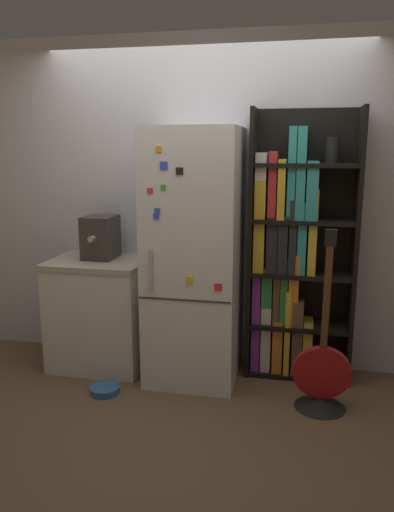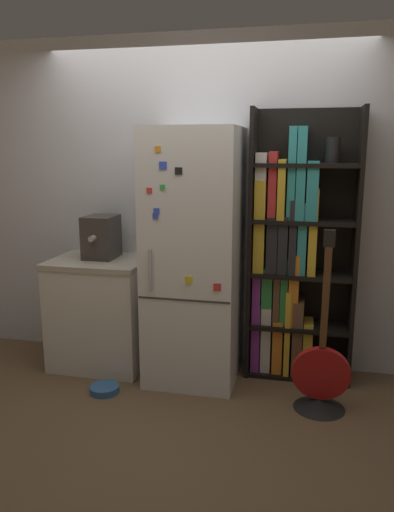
% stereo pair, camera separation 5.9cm
% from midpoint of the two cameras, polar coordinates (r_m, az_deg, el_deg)
% --- Properties ---
extents(ground_plane, '(16.00, 16.00, 0.00)m').
position_cam_midpoint_polar(ground_plane, '(3.93, -0.20, -14.03)').
color(ground_plane, brown).
extents(wall_back, '(8.00, 0.05, 2.60)m').
position_cam_midpoint_polar(wall_back, '(4.01, 1.31, 5.94)').
color(wall_back, silver).
rests_on(wall_back, ground_plane).
extents(refrigerator, '(0.67, 0.70, 1.89)m').
position_cam_midpoint_polar(refrigerator, '(3.72, 0.17, -0.12)').
color(refrigerator, white).
rests_on(refrigerator, ground_plane).
extents(bookshelf, '(0.79, 0.32, 2.03)m').
position_cam_midpoint_polar(bookshelf, '(3.84, 11.19, -0.09)').
color(bookshelf, black).
rests_on(bookshelf, ground_plane).
extents(kitchen_counter, '(0.75, 0.61, 0.88)m').
position_cam_midpoint_polar(kitchen_counter, '(4.13, -10.49, -6.30)').
color(kitchen_counter, silver).
rests_on(kitchen_counter, ground_plane).
extents(espresso_machine, '(0.24, 0.34, 0.34)m').
position_cam_midpoint_polar(espresso_machine, '(4.03, -10.48, 2.16)').
color(espresso_machine, '#38332D').
rests_on(espresso_machine, kitchen_counter).
extents(guitar, '(0.39, 0.35, 1.26)m').
position_cam_midpoint_polar(guitar, '(3.59, 14.38, -14.05)').
color(guitar, black).
rests_on(guitar, ground_plane).
extents(pet_bowl, '(0.21, 0.21, 0.05)m').
position_cam_midpoint_polar(pet_bowl, '(3.81, -10.08, -14.68)').
color(pet_bowl, '#3366A5').
rests_on(pet_bowl, ground_plane).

